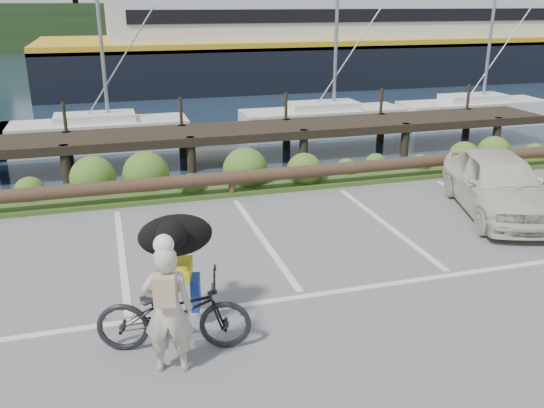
{
  "coord_description": "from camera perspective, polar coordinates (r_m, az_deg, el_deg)",
  "views": [
    {
      "loc": [
        -2.66,
        -7.77,
        4.27
      ],
      "look_at": [
        -0.14,
        0.84,
        1.1
      ],
      "focal_mm": 38.0,
      "sensor_mm": 36.0,
      "label": 1
    }
  ],
  "objects": [
    {
      "name": "ground",
      "position": [
        9.25,
        2.31,
        -8.02
      ],
      "size": [
        72.0,
        72.0,
        0.0
      ],
      "primitive_type": "plane",
      "color": "slate"
    },
    {
      "name": "harbor_backdrop",
      "position": [
        86.34,
        -14.84,
        16.02
      ],
      "size": [
        170.0,
        160.0,
        30.0
      ],
      "color": "#172739",
      "rests_on": "ground"
    },
    {
      "name": "vegetation_strip",
      "position": [
        13.99,
        -4.59,
        1.85
      ],
      "size": [
        34.0,
        1.6,
        0.1
      ],
      "primitive_type": "cube",
      "color": "#3D5B21",
      "rests_on": "ground"
    },
    {
      "name": "log_rail",
      "position": [
        13.35,
        -3.96,
        0.77
      ],
      "size": [
        32.0,
        0.3,
        0.6
      ],
      "primitive_type": null,
      "color": "#443021",
      "rests_on": "ground"
    },
    {
      "name": "bicycle",
      "position": [
        7.56,
        -9.71,
        -10.57
      ],
      "size": [
        2.08,
        1.12,
        1.04
      ],
      "primitive_type": "imported",
      "rotation": [
        0.0,
        0.0,
        1.34
      ],
      "color": "black",
      "rests_on": "ground"
    },
    {
      "name": "cyclist",
      "position": [
        7.02,
        -10.26,
        -10.29
      ],
      "size": [
        0.67,
        0.52,
        1.65
      ],
      "primitive_type": "imported",
      "rotation": [
        0.0,
        0.0,
        2.91
      ],
      "color": "#BDB6A0",
      "rests_on": "ground"
    },
    {
      "name": "dog",
      "position": [
        7.77,
        -9.54,
        -3.08
      ],
      "size": [
        0.7,
        1.08,
        0.58
      ],
      "primitive_type": "ellipsoid",
      "rotation": [
        0.0,
        0.0,
        1.34
      ],
      "color": "black",
      "rests_on": "bicycle"
    },
    {
      "name": "parked_car",
      "position": [
        12.96,
        21.5,
        1.9
      ],
      "size": [
        2.66,
        4.15,
        1.32
      ],
      "primitive_type": "imported",
      "rotation": [
        0.0,
        0.0,
        -0.31
      ],
      "color": "beige",
      "rests_on": "ground"
    }
  ]
}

